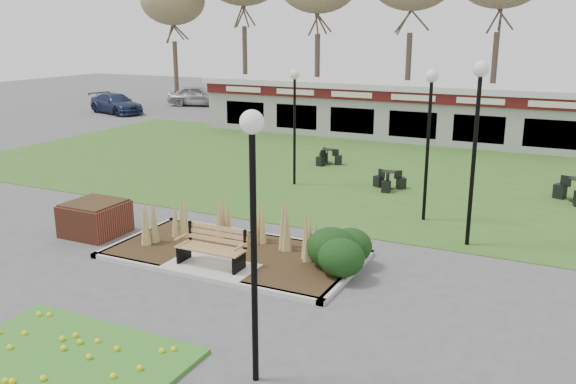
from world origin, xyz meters
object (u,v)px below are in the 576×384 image
at_px(park_bench, 213,246).
at_px(car_blue, 116,104).
at_px(lamp_post_near_right, 477,114).
at_px(car_black, 302,101).
at_px(food_pavilion, 420,112).
at_px(bistro_set_c, 327,159).
at_px(car_silver, 198,96).
at_px(brick_planter, 95,218).
at_px(lamp_post_mid_right, 295,102).
at_px(lamp_post_far_right, 430,112).
at_px(lamp_post_near_left, 253,189).
at_px(bistro_set_a, 389,183).

distance_m(park_bench, car_blue, 29.65).
height_order(lamp_post_near_right, car_blue, lamp_post_near_right).
xyz_separation_m(lamp_post_near_right, car_black, (-15.15, 22.32, -2.72)).
bearing_deg(food_pavilion, park_bench, -90.00).
height_order(bistro_set_c, car_silver, car_silver).
bearing_deg(brick_planter, car_silver, 118.54).
xyz_separation_m(lamp_post_mid_right, car_black, (-8.16, 18.43, -2.26)).
height_order(food_pavilion, car_silver, food_pavilion).
distance_m(lamp_post_far_right, car_silver, 30.38).
height_order(park_bench, brick_planter, park_bench).
bearing_deg(car_black, car_blue, 141.73).
height_order(lamp_post_mid_right, car_silver, lamp_post_mid_right).
bearing_deg(lamp_post_near_left, car_silver, 125.53).
xyz_separation_m(lamp_post_near_right, lamp_post_mid_right, (-6.99, 3.89, -0.46)).
relative_size(bistro_set_a, car_blue, 0.26).
bearing_deg(car_blue, lamp_post_near_left, -117.03).
height_order(lamp_post_far_right, bistro_set_c, lamp_post_far_right).
distance_m(lamp_post_mid_right, lamp_post_far_right, 5.83).
height_order(lamp_post_near_left, car_silver, lamp_post_near_left).
height_order(bistro_set_c, car_black, car_black).
bearing_deg(lamp_post_far_right, bistro_set_a, 123.54).
height_order(car_black, car_blue, car_black).
relative_size(brick_planter, car_silver, 0.34).
relative_size(park_bench, car_black, 0.34).
height_order(food_pavilion, car_black, food_pavilion).
bearing_deg(car_black, brick_planter, -144.33).
relative_size(park_bench, lamp_post_near_left, 0.38).
distance_m(park_bench, car_silver, 32.55).
distance_m(park_bench, brick_planter, 4.47).
bearing_deg(food_pavilion, car_blue, 177.20).
distance_m(bistro_set_c, car_blue, 21.04).
xyz_separation_m(lamp_post_near_right, bistro_set_c, (-7.21, 7.66, -3.31)).
xyz_separation_m(lamp_post_far_right, car_black, (-13.56, 20.65, -2.47)).
bearing_deg(lamp_post_far_right, car_blue, 149.43).
relative_size(lamp_post_near_right, car_silver, 1.09).
relative_size(lamp_post_mid_right, bistro_set_c, 3.62).
xyz_separation_m(brick_planter, bistro_set_a, (5.97, 8.42, -0.24)).
bearing_deg(bistro_set_c, bistro_set_a, -39.10).
xyz_separation_m(food_pavilion, bistro_set_a, (1.57, -10.54, -1.24)).
relative_size(lamp_post_near_left, car_black, 0.90).
distance_m(car_silver, car_black, 8.59).
relative_size(lamp_post_mid_right, car_silver, 0.95).
height_order(lamp_post_near_right, car_black, lamp_post_near_right).
bearing_deg(food_pavilion, lamp_post_near_right, -71.21).
relative_size(lamp_post_near_left, bistro_set_a, 3.67).
bearing_deg(lamp_post_mid_right, lamp_post_near_left, -67.38).
bearing_deg(park_bench, lamp_post_mid_right, 102.12).
bearing_deg(car_silver, car_black, -106.23).
bearing_deg(car_blue, car_black, -43.84).
bearing_deg(bistro_set_a, food_pavilion, 98.50).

